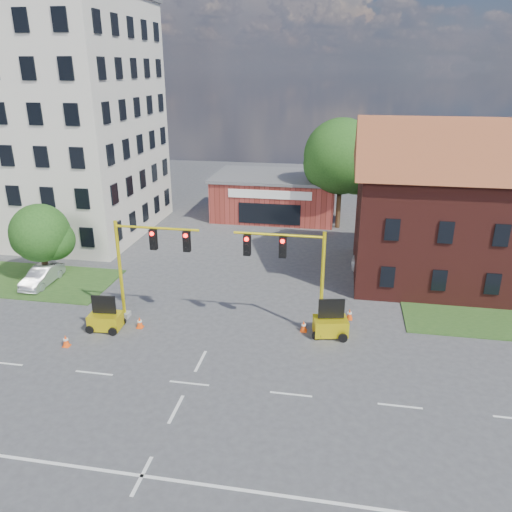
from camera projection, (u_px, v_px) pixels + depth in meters
name	position (u px, v px, depth m)	size (l,w,h in m)	color
ground	(189.00, 383.00, 24.38)	(120.00, 120.00, 0.00)	#414144
lane_markings	(169.00, 424.00, 21.61)	(60.00, 36.00, 0.01)	silver
office_block	(40.00, 117.00, 44.16)	(18.40, 15.40, 20.60)	beige
brick_shop	(275.00, 195.00, 51.21)	(12.40, 8.40, 4.30)	maroon
townhouse_row	(508.00, 201.00, 34.05)	(21.00, 11.00, 11.50)	#4D1B17
tree_large	(345.00, 160.00, 45.87)	(7.31, 6.96, 10.29)	#332112
tree_nw_front	(44.00, 235.00, 35.17)	(4.34, 4.13, 5.62)	#332112
signal_mast_west	(145.00, 259.00, 29.22)	(5.30, 0.60, 6.20)	gray
signal_mast_east	(293.00, 269.00, 27.79)	(5.30, 0.60, 6.20)	gray
trailer_west	(105.00, 319.00, 29.20)	(1.89, 1.33, 2.06)	yellow
trailer_east	(330.00, 325.00, 28.54)	(2.13, 1.63, 2.17)	yellow
cone_a	(66.00, 341.00, 27.51)	(0.40, 0.40, 0.70)	#FF4B0D
cone_b	(140.00, 322.00, 29.49)	(0.40, 0.40, 0.70)	#FF4B0D
cone_c	(304.00, 326.00, 29.08)	(0.40, 0.40, 0.70)	#FF4B0D
cone_d	(349.00, 314.00, 30.47)	(0.40, 0.40, 0.70)	#FF4B0D
pickup_white	(387.00, 264.00, 37.14)	(2.41, 5.22, 1.45)	white
sedan_silver_front	(42.00, 276.00, 35.22)	(1.39, 3.98, 1.31)	#AFB1B7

